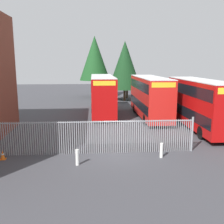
# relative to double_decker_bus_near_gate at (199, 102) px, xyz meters

# --- Properties ---
(ground_plane) EXTENTS (100.00, 100.00, 0.00)m
(ground_plane) POSITION_rel_double_decker_bus_near_gate_xyz_m (-8.01, 2.03, -2.42)
(ground_plane) COLOR #3D3D42
(palisade_fence) EXTENTS (13.14, 0.14, 2.35)m
(palisade_fence) POSITION_rel_double_decker_bus_near_gate_xyz_m (-9.41, -5.97, -1.24)
(palisade_fence) COLOR gray
(palisade_fence) RESTS_ON ground
(double_decker_bus_near_gate) EXTENTS (2.54, 10.81, 4.42)m
(double_decker_bus_near_gate) POSITION_rel_double_decker_bus_near_gate_xyz_m (0.00, 0.00, 0.00)
(double_decker_bus_near_gate) COLOR #B70C0C
(double_decker_bus_near_gate) RESTS_ON ground
(double_decker_bus_behind_fence_left) EXTENTS (2.54, 10.81, 4.42)m
(double_decker_bus_behind_fence_left) POSITION_rel_double_decker_bus_near_gate_xyz_m (-3.39, 5.10, 0.00)
(double_decker_bus_behind_fence_left) COLOR red
(double_decker_bus_behind_fence_left) RESTS_ON ground
(double_decker_bus_behind_fence_right) EXTENTS (2.54, 10.81, 4.42)m
(double_decker_bus_behind_fence_right) POSITION_rel_double_decker_bus_near_gate_xyz_m (-8.42, 7.46, 0.00)
(double_decker_bus_behind_fence_right) COLOR #B70C0C
(double_decker_bus_behind_fence_right) RESTS_ON ground
(bollard_near_left) EXTENTS (0.20, 0.20, 0.95)m
(bollard_near_left) POSITION_rel_double_decker_bus_near_gate_xyz_m (-10.47, -7.89, -1.95)
(bollard_near_left) COLOR silver
(bollard_near_left) RESTS_ON ground
(bollard_center_front) EXTENTS (0.20, 0.20, 0.95)m
(bollard_center_front) POSITION_rel_double_decker_bus_near_gate_xyz_m (-5.27, -7.05, -1.95)
(bollard_center_front) COLOR silver
(bollard_center_front) RESTS_ON ground
(traffic_cone_by_gate) EXTENTS (0.34, 0.34, 0.59)m
(traffic_cone_by_gate) POSITION_rel_double_decker_bus_near_gate_xyz_m (-15.11, -6.65, -2.13)
(traffic_cone_by_gate) COLOR orange
(traffic_cone_by_gate) RESTS_ON ground
(tree_tall_back) EXTENTS (5.24, 5.24, 10.43)m
(tree_tall_back) POSITION_rel_double_decker_bus_near_gate_xyz_m (-9.16, 22.89, 4.26)
(tree_tall_back) COLOR #4C3823
(tree_tall_back) RESTS_ON ground
(tree_short_side) EXTENTS (4.10, 4.10, 8.39)m
(tree_short_side) POSITION_rel_double_decker_bus_near_gate_xyz_m (-3.70, 21.46, 3.03)
(tree_short_side) COLOR #4C3823
(tree_short_side) RESTS_ON ground
(tree_mid_row) EXTENTS (5.16, 5.16, 9.25)m
(tree_mid_row) POSITION_rel_double_decker_bus_near_gate_xyz_m (-4.53, 18.15, 3.13)
(tree_mid_row) COLOR #4C3823
(tree_mid_row) RESTS_ON ground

